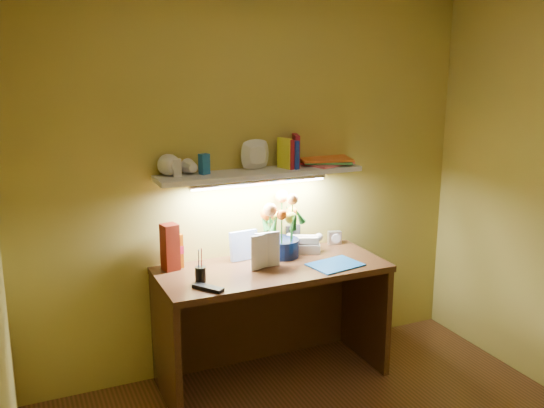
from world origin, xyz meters
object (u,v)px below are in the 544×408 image
at_px(whisky_bottle, 175,246).
at_px(telephone, 304,242).
at_px(desk_clock, 334,238).
at_px(flower_bouquet, 282,226).
at_px(desk, 272,323).

bearing_deg(whisky_bottle, telephone, -2.46).
relative_size(telephone, desk_clock, 2.28).
bearing_deg(telephone, desk_clock, 36.58).
distance_m(flower_bouquet, desk_clock, 0.47).
xyz_separation_m(telephone, whisky_bottle, (-0.85, 0.04, 0.07)).
xyz_separation_m(desk_clock, whisky_bottle, (-1.11, -0.02, 0.09)).
relative_size(desk, desk_clock, 15.63).
bearing_deg(telephone, whisky_bottle, -158.23).
bearing_deg(flower_bouquet, whisky_bottle, 174.41).
distance_m(flower_bouquet, telephone, 0.22).
bearing_deg(desk, desk_clock, 23.15).
xyz_separation_m(flower_bouquet, telephone, (0.18, 0.03, -0.14)).
relative_size(desk_clock, whisky_bottle, 0.33).
bearing_deg(telephone, desk, -124.64).
bearing_deg(telephone, flower_bouquet, -146.21).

